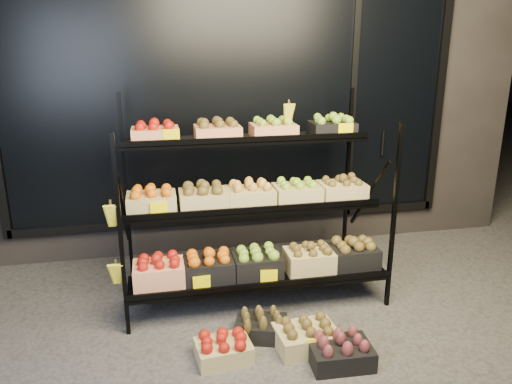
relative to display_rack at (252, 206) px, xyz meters
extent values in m
plane|color=#514F4C|center=(0.01, -0.60, -0.79)|extent=(24.00, 24.00, 0.00)
cube|color=#2D2826|center=(0.01, 2.00, 0.96)|extent=(6.00, 2.00, 3.50)
cube|color=black|center=(0.01, 0.98, 0.76)|extent=(4.20, 0.04, 2.40)
cube|color=black|center=(0.01, 0.96, -0.45)|extent=(4.30, 0.06, 0.08)
cube|color=black|center=(2.16, 0.96, 0.76)|extent=(0.08, 0.06, 2.50)
cube|color=black|center=(1.21, 0.96, 0.76)|extent=(0.06, 0.06, 2.50)
cylinder|color=black|center=(1.56, 0.93, 0.26)|extent=(0.02, 0.02, 0.25)
cube|color=black|center=(-1.01, -0.42, -0.04)|extent=(0.03, 0.03, 1.50)
cube|color=black|center=(1.04, -0.42, -0.04)|extent=(0.03, 0.03, 1.50)
cube|color=black|center=(-1.01, 0.55, 0.04)|extent=(0.03, 0.03, 1.66)
cube|color=black|center=(1.04, 0.55, 0.04)|extent=(0.03, 0.03, 1.66)
cube|color=black|center=(0.01, -0.25, -0.52)|extent=(2.05, 0.42, 0.03)
cube|color=black|center=(0.01, -0.45, -0.49)|extent=(2.05, 0.02, 0.05)
cube|color=black|center=(0.01, 0.05, -0.02)|extent=(2.05, 0.40, 0.03)
cube|color=black|center=(0.01, -0.14, 0.01)|extent=(2.05, 0.02, 0.05)
cube|color=black|center=(0.01, 0.35, 0.48)|extent=(2.05, 0.40, 0.03)
cube|color=black|center=(0.01, 0.16, 0.51)|extent=(2.05, 0.02, 0.05)
cube|color=tan|center=(-0.73, 0.35, 0.55)|extent=(0.38, 0.28, 0.11)
ellipsoid|color=#B80E0D|center=(-0.73, 0.35, 0.63)|extent=(0.32, 0.24, 0.07)
cube|color=tan|center=(-0.22, 0.35, 0.55)|extent=(0.38, 0.28, 0.11)
ellipsoid|color=brown|center=(-0.22, 0.35, 0.63)|extent=(0.32, 0.24, 0.07)
cube|color=tan|center=(0.26, 0.35, 0.55)|extent=(0.38, 0.28, 0.11)
ellipsoid|color=#89B82E|center=(0.26, 0.35, 0.63)|extent=(0.32, 0.24, 0.07)
cube|color=black|center=(0.78, 0.35, 0.55)|extent=(0.38, 0.28, 0.11)
ellipsoid|color=#89B82E|center=(0.78, 0.35, 0.63)|extent=(0.32, 0.24, 0.07)
cube|color=tan|center=(-0.79, 0.05, 0.06)|extent=(0.38, 0.28, 0.14)
ellipsoid|color=orange|center=(-0.79, 0.05, 0.16)|extent=(0.32, 0.24, 0.07)
cube|color=tan|center=(-0.38, 0.05, 0.06)|extent=(0.38, 0.28, 0.14)
ellipsoid|color=brown|center=(-0.38, 0.05, 0.16)|extent=(0.32, 0.24, 0.07)
cube|color=tan|center=(0.00, 0.05, 0.06)|extent=(0.38, 0.28, 0.14)
ellipsoid|color=gold|center=(0.00, 0.05, 0.16)|extent=(0.32, 0.24, 0.07)
cube|color=tan|center=(0.40, 0.05, 0.06)|extent=(0.38, 0.28, 0.14)
ellipsoid|color=#89B82E|center=(0.40, 0.05, 0.16)|extent=(0.32, 0.24, 0.07)
cube|color=tan|center=(0.79, 0.05, 0.06)|extent=(0.38, 0.28, 0.14)
ellipsoid|color=brown|center=(0.79, 0.05, 0.16)|extent=(0.32, 0.24, 0.07)
cube|color=tan|center=(-0.77, -0.25, -0.42)|extent=(0.38, 0.28, 0.18)
ellipsoid|color=#B80E0D|center=(-0.77, -0.25, -0.30)|extent=(0.32, 0.24, 0.07)
cube|color=black|center=(-0.38, -0.25, -0.42)|extent=(0.38, 0.28, 0.18)
ellipsoid|color=orange|center=(-0.38, -0.25, -0.30)|extent=(0.32, 0.24, 0.07)
cube|color=black|center=(-0.01, -0.25, -0.42)|extent=(0.38, 0.28, 0.18)
ellipsoid|color=#89B82E|center=(-0.01, -0.25, -0.30)|extent=(0.32, 0.24, 0.07)
cube|color=tan|center=(0.42, -0.25, -0.42)|extent=(0.38, 0.28, 0.18)
ellipsoid|color=brown|center=(0.42, -0.25, -0.30)|extent=(0.32, 0.24, 0.07)
cube|color=black|center=(0.80, -0.25, -0.42)|extent=(0.38, 0.28, 0.18)
ellipsoid|color=brown|center=(0.80, -0.25, -0.30)|extent=(0.32, 0.24, 0.07)
ellipsoid|color=yellow|center=(-1.06, -0.40, 0.22)|extent=(0.14, 0.08, 0.22)
ellipsoid|color=yellow|center=(-1.06, -0.40, -0.22)|extent=(0.14, 0.08, 0.22)
ellipsoid|color=yellow|center=(0.36, 0.25, 0.79)|extent=(0.14, 0.08, 0.22)
cube|color=#F4E000|center=(-0.74, -0.10, 0.05)|extent=(0.13, 0.01, 0.12)
cube|color=#F4E000|center=(0.86, 0.20, 0.55)|extent=(0.13, 0.01, 0.12)
cube|color=#F4E000|center=(-0.61, 0.20, 0.55)|extent=(0.13, 0.01, 0.12)
cube|color=#F4E000|center=(-0.46, -0.40, -0.45)|extent=(0.13, 0.01, 0.12)
cube|color=#F4E000|center=(0.05, -0.40, -0.45)|extent=(0.13, 0.01, 0.12)
cube|color=#F4E000|center=(0.24, -1.00, -0.73)|extent=(0.13, 0.01, 0.12)
cube|color=tan|center=(-0.37, -0.87, -0.72)|extent=(0.39, 0.31, 0.13)
ellipsoid|color=#B80E0D|center=(-0.37, -0.87, -0.63)|extent=(0.33, 0.26, 0.07)
cube|color=black|center=(-0.06, -0.65, -0.72)|extent=(0.43, 0.37, 0.13)
ellipsoid|color=brown|center=(-0.06, -0.65, -0.63)|extent=(0.36, 0.31, 0.07)
cube|color=tan|center=(0.22, -0.85, -0.71)|extent=(0.45, 0.35, 0.14)
ellipsoid|color=brown|center=(0.22, -0.85, -0.61)|extent=(0.38, 0.29, 0.07)
cube|color=black|center=(0.39, -1.07, -0.72)|extent=(0.42, 0.32, 0.14)
ellipsoid|color=brown|center=(0.39, -1.07, -0.62)|extent=(0.35, 0.27, 0.07)
camera|label=1|loc=(-0.74, -3.76, 1.29)|focal=35.00mm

